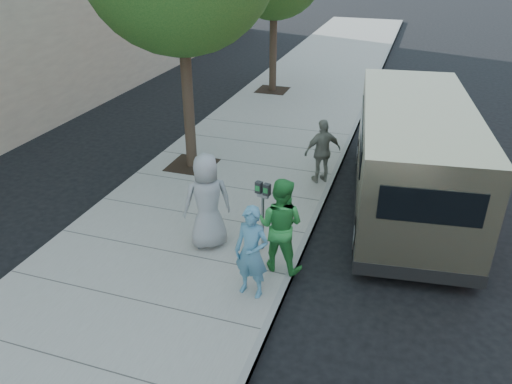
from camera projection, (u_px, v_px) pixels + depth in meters
The scene contains 9 objects.
ground at pixel (243, 228), 10.89m from camera, with size 120.00×120.00×0.00m, color black.
sidewalk at pixel (200, 218), 11.13m from camera, with size 5.00×60.00×0.15m, color gray.
curb_face at pixel (307, 236), 10.46m from camera, with size 0.12×60.00×0.16m, color gray.
parking_meter at pixel (263, 202), 9.43m from camera, with size 0.32×0.17×1.46m.
van at pixel (412, 155), 11.12m from camera, with size 3.02×6.95×2.50m.
person_officer at pixel (252, 252), 8.33m from camera, with size 0.62×0.40×1.69m, color teal.
person_green_shirt at pixel (280, 225), 8.97m from camera, with size 0.89×0.69×1.83m, color green.
person_gray_shirt at pixel (207, 201), 9.62m from camera, with size 0.95×0.62×1.95m, color #9A9A9C.
person_striped_polo at pixel (323, 151), 12.24m from camera, with size 0.95×0.40×1.63m, color gray.
Camera 1 is at (3.19, -8.73, 5.74)m, focal length 35.00 mm.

